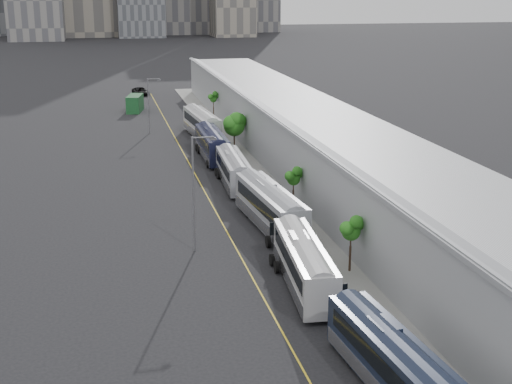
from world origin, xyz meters
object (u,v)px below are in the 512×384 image
object	(u,v)px
bus_2	(304,268)
bus_5	(212,147)
bus_6	(202,126)
suv	(141,91)
shipping_container	(135,103)
bus_4	(234,173)
street_lamp_far	(150,102)
bus_1	(393,369)
street_lamp_near	(195,187)
bus_3	(270,211)

from	to	relation	value
bus_2	bus_5	distance (m)	41.71
bus_6	suv	xyz separation A→B (m)	(-6.02, 44.77, -0.90)
shipping_container	bus_4	bearing A→B (deg)	-68.87
street_lamp_far	suv	distance (m)	40.03
bus_4	street_lamp_far	world-z (taller)	street_lamp_far
bus_5	suv	world-z (taller)	bus_5
bus_1	street_lamp_near	world-z (taller)	street_lamp_near
bus_1	bus_3	world-z (taller)	bus_3
bus_5	shipping_container	bearing A→B (deg)	101.39
bus_2	bus_6	size ratio (longest dim) A/B	0.92
bus_5	suv	distance (m)	58.51
street_lamp_far	suv	world-z (taller)	street_lamp_far
bus_1	bus_3	xyz separation A→B (m)	(0.06, 28.19, 0.18)
bus_2	shipping_container	world-z (taller)	bus_2
bus_4	shipping_container	xyz separation A→B (m)	(-7.86, 51.55, -0.04)
bus_6	street_lamp_far	size ratio (longest dim) A/B	1.68
bus_4	street_lamp_near	world-z (taller)	street_lamp_near
bus_6	shipping_container	size ratio (longest dim) A/B	2.36
bus_3	shipping_container	bearing A→B (deg)	92.46
street_lamp_far	bus_3	bearing A→B (deg)	-81.21
bus_2	suv	size ratio (longest dim) A/B	2.25
street_lamp_far	shipping_container	xyz separation A→B (m)	(-1.21, 19.96, -3.33)
street_lamp_near	shipping_container	distance (m)	70.94
bus_1	bus_4	world-z (taller)	bus_1
street_lamp_near	suv	xyz separation A→B (m)	(1.15, 90.66, -4.77)
bus_6	street_lamp_far	bearing A→B (deg)	140.34
bus_6	bus_5	bearing A→B (deg)	-97.29
shipping_container	bus_6	bearing A→B (deg)	-59.26
bus_2	street_lamp_far	world-z (taller)	street_lamp_far
bus_6	street_lamp_near	bearing A→B (deg)	-103.30
bus_3	bus_5	distance (m)	28.10
bus_1	bus_4	xyz separation A→B (m)	(-0.49, 43.13, -0.01)
bus_2	bus_5	size ratio (longest dim) A/B	0.99
street_lamp_far	suv	xyz separation A→B (m)	(1.00, 39.81, -4.00)
street_lamp_near	street_lamp_far	world-z (taller)	street_lamp_near
street_lamp_near	bus_5	bearing A→B (deg)	78.67
bus_3	bus_2	bearing A→B (deg)	-97.97
bus_3	bus_4	bearing A→B (deg)	87.36
bus_2	bus_3	xyz separation A→B (m)	(0.77, 13.63, 0.13)
bus_2	bus_5	world-z (taller)	bus_5
street_lamp_near	street_lamp_far	xyz separation A→B (m)	(0.15, 50.85, -0.78)
bus_3	bus_5	world-z (taller)	bus_3
bus_2	bus_6	xyz separation A→B (m)	(0.59, 55.20, 0.14)
bus_1	shipping_container	world-z (taller)	bus_1
bus_4	bus_6	size ratio (longest dim) A/B	0.88
bus_1	bus_3	size ratio (longest dim) A/B	0.90
bus_3	bus_6	bearing A→B (deg)	85.50
shipping_container	suv	xyz separation A→B (m)	(2.21, 19.85, -0.67)
street_lamp_near	suv	bearing A→B (deg)	89.27
bus_1	shipping_container	distance (m)	95.04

